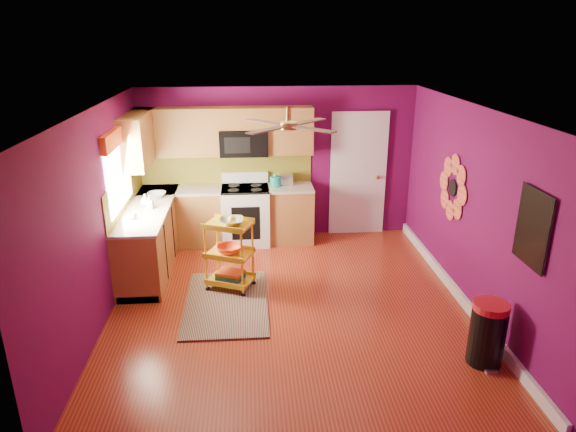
{
  "coord_description": "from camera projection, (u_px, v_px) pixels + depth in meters",
  "views": [
    {
      "loc": [
        -0.46,
        -5.77,
        3.33
      ],
      "look_at": [
        0.01,
        0.4,
        1.08
      ],
      "focal_mm": 32.0,
      "sensor_mm": 36.0,
      "label": 1
    }
  ],
  "objects": [
    {
      "name": "ground",
      "position": [
        290.0,
        306.0,
        6.58
      ],
      "size": [
        5.0,
        5.0,
        0.0
      ],
      "primitive_type": "plane",
      "color": "maroon",
      "rests_on": "ground"
    },
    {
      "name": "room_envelope",
      "position": [
        292.0,
        184.0,
        6.02
      ],
      "size": [
        4.54,
        5.04,
        2.52
      ],
      "color": "#5D0A46",
      "rests_on": "ground"
    },
    {
      "name": "lower_cabinets",
      "position": [
        195.0,
        226.0,
        8.04
      ],
      "size": [
        2.81,
        2.31,
        0.94
      ],
      "color": "brown",
      "rests_on": "ground"
    },
    {
      "name": "electric_range",
      "position": [
        246.0,
        214.0,
        8.41
      ],
      "size": [
        0.76,
        0.66,
        1.13
      ],
      "color": "white",
      "rests_on": "ground"
    },
    {
      "name": "upper_cabinetry",
      "position": [
        199.0,
        135.0,
        7.91
      ],
      "size": [
        2.8,
        2.3,
        1.26
      ],
      "color": "brown",
      "rests_on": "ground"
    },
    {
      "name": "left_window",
      "position": [
        117.0,
        157.0,
        6.81
      ],
      "size": [
        0.08,
        1.35,
        1.08
      ],
      "color": "white",
      "rests_on": "ground"
    },
    {
      "name": "panel_door",
      "position": [
        358.0,
        175.0,
        8.64
      ],
      "size": [
        0.95,
        0.11,
        2.15
      ],
      "color": "white",
      "rests_on": "ground"
    },
    {
      "name": "right_wall_art",
      "position": [
        484.0,
        203.0,
        5.93
      ],
      "size": [
        0.04,
        2.74,
        1.04
      ],
      "color": "black",
      "rests_on": "ground"
    },
    {
      "name": "ceiling_fan",
      "position": [
        289.0,
        125.0,
        5.99
      ],
      "size": [
        1.01,
        1.01,
        0.26
      ],
      "color": "#BF8C3F",
      "rests_on": "ground"
    },
    {
      "name": "shag_rug",
      "position": [
        227.0,
        302.0,
        6.64
      ],
      "size": [
        1.05,
        1.71,
        0.02
      ],
      "primitive_type": "cube",
      "rotation": [
        0.0,
        0.0,
        -0.0
      ],
      "color": "black",
      "rests_on": "ground"
    },
    {
      "name": "rolling_cart",
      "position": [
        230.0,
        252.0,
        6.84
      ],
      "size": [
        0.71,
        0.62,
        1.06
      ],
      "color": "yellow",
      "rests_on": "ground"
    },
    {
      "name": "trash_can",
      "position": [
        487.0,
        333.0,
        5.35
      ],
      "size": [
        0.38,
        0.41,
        0.71
      ],
      "color": "black",
      "rests_on": "ground"
    },
    {
      "name": "teal_kettle",
      "position": [
        276.0,
        181.0,
        8.31
      ],
      "size": [
        0.18,
        0.18,
        0.21
      ],
      "color": "#139085",
      "rests_on": "lower_cabinets"
    },
    {
      "name": "toaster",
      "position": [
        286.0,
        179.0,
        8.41
      ],
      "size": [
        0.22,
        0.15,
        0.18
      ],
      "primitive_type": "cube",
      "color": "beige",
      "rests_on": "lower_cabinets"
    },
    {
      "name": "soap_bottle_a",
      "position": [
        149.0,
        202.0,
        7.27
      ],
      "size": [
        0.09,
        0.09,
        0.2
      ],
      "primitive_type": "imported",
      "color": "#EA3F72",
      "rests_on": "lower_cabinets"
    },
    {
      "name": "soap_bottle_b",
      "position": [
        145.0,
        200.0,
        7.38
      ],
      "size": [
        0.14,
        0.14,
        0.18
      ],
      "primitive_type": "imported",
      "color": "white",
      "rests_on": "lower_cabinets"
    },
    {
      "name": "counter_dish",
      "position": [
        157.0,
        195.0,
        7.8
      ],
      "size": [
        0.28,
        0.28,
        0.07
      ],
      "primitive_type": "imported",
      "color": "white",
      "rests_on": "lower_cabinets"
    },
    {
      "name": "counter_cup",
      "position": [
        133.0,
        216.0,
        6.88
      ],
      "size": [
        0.12,
        0.12,
        0.09
      ],
      "primitive_type": "imported",
      "color": "white",
      "rests_on": "lower_cabinets"
    }
  ]
}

